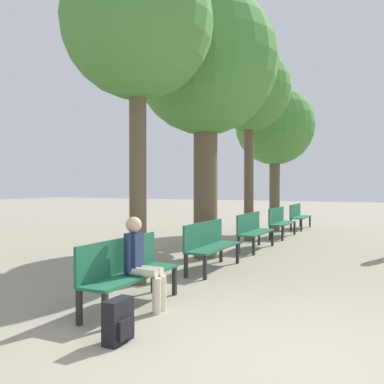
{
  "coord_description": "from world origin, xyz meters",
  "views": [
    {
      "loc": [
        1.05,
        -4.14,
        1.69
      ],
      "look_at": [
        -3.04,
        4.49,
        1.53
      ],
      "focal_mm": 40.0,
      "sensor_mm": 36.0,
      "label": 1
    }
  ],
  "objects_px": {
    "tree_row_2": "(249,91)",
    "tree_row_1": "(206,65)",
    "bench_row_2": "(253,228)",
    "bench_row_3": "(280,220)",
    "bench_row_0": "(126,268)",
    "person_seated": "(141,260)",
    "bench_row_4": "(298,214)",
    "tree_row_0": "(138,25)",
    "tree_row_3": "(275,126)",
    "backpack": "(119,321)",
    "bench_row_1": "(209,242)"
  },
  "relations": [
    {
      "from": "person_seated",
      "to": "tree_row_1",
      "type": "bearing_deg",
      "value": 101.69
    },
    {
      "from": "bench_row_1",
      "to": "bench_row_2",
      "type": "distance_m",
      "value": 2.91
    },
    {
      "from": "bench_row_0",
      "to": "bench_row_2",
      "type": "height_order",
      "value": "same"
    },
    {
      "from": "bench_row_0",
      "to": "bench_row_1",
      "type": "distance_m",
      "value": 2.91
    },
    {
      "from": "tree_row_2",
      "to": "bench_row_1",
      "type": "bearing_deg",
      "value": -82.12
    },
    {
      "from": "tree_row_2",
      "to": "person_seated",
      "type": "distance_m",
      "value": 8.38
    },
    {
      "from": "tree_row_0",
      "to": "tree_row_2",
      "type": "xyz_separation_m",
      "value": [
        0.0,
        6.14,
        0.11
      ]
    },
    {
      "from": "tree_row_1",
      "to": "person_seated",
      "type": "distance_m",
      "value": 5.67
    },
    {
      "from": "tree_row_2",
      "to": "tree_row_3",
      "type": "xyz_separation_m",
      "value": [
        -0.0,
        3.06,
        -0.69
      ]
    },
    {
      "from": "person_seated",
      "to": "tree_row_2",
      "type": "bearing_deg",
      "value": 96.61
    },
    {
      "from": "bench_row_2",
      "to": "backpack",
      "type": "height_order",
      "value": "bench_row_2"
    },
    {
      "from": "bench_row_0",
      "to": "bench_row_1",
      "type": "height_order",
      "value": "same"
    },
    {
      "from": "tree_row_3",
      "to": "bench_row_2",
      "type": "bearing_deg",
      "value": -82.38
    },
    {
      "from": "tree_row_1",
      "to": "person_seated",
      "type": "xyz_separation_m",
      "value": [
        0.86,
        -4.15,
        -3.76
      ]
    },
    {
      "from": "bench_row_2",
      "to": "tree_row_3",
      "type": "relative_size",
      "value": 0.35
    },
    {
      "from": "bench_row_2",
      "to": "tree_row_2",
      "type": "bearing_deg",
      "value": 111.46
    },
    {
      "from": "bench_row_0",
      "to": "tree_row_1",
      "type": "xyz_separation_m",
      "value": [
        -0.62,
        4.15,
        3.89
      ]
    },
    {
      "from": "bench_row_0",
      "to": "tree_row_0",
      "type": "relative_size",
      "value": 0.32
    },
    {
      "from": "bench_row_0",
      "to": "backpack",
      "type": "height_order",
      "value": "bench_row_0"
    },
    {
      "from": "bench_row_0",
      "to": "person_seated",
      "type": "distance_m",
      "value": 0.27
    },
    {
      "from": "bench_row_0",
      "to": "bench_row_3",
      "type": "bearing_deg",
      "value": 90.0
    },
    {
      "from": "person_seated",
      "to": "bench_row_1",
      "type": "bearing_deg",
      "value": 94.66
    },
    {
      "from": "bench_row_2",
      "to": "bench_row_3",
      "type": "distance_m",
      "value": 2.91
    },
    {
      "from": "tree_row_0",
      "to": "tree_row_1",
      "type": "distance_m",
      "value": 2.88
    },
    {
      "from": "bench_row_3",
      "to": "tree_row_1",
      "type": "bearing_deg",
      "value": -97.72
    },
    {
      "from": "tree_row_3",
      "to": "person_seated",
      "type": "xyz_separation_m",
      "value": [
        0.86,
        -10.47,
        -3.14
      ]
    },
    {
      "from": "tree_row_1",
      "to": "tree_row_3",
      "type": "xyz_separation_m",
      "value": [
        -0.0,
        6.32,
        -0.63
      ]
    },
    {
      "from": "bench_row_2",
      "to": "tree_row_0",
      "type": "relative_size",
      "value": 0.32
    },
    {
      "from": "bench_row_2",
      "to": "bench_row_3",
      "type": "bearing_deg",
      "value": 90.0
    },
    {
      "from": "bench_row_1",
      "to": "tree_row_3",
      "type": "height_order",
      "value": "tree_row_3"
    },
    {
      "from": "tree_row_3",
      "to": "bench_row_0",
      "type": "bearing_deg",
      "value": -86.6
    },
    {
      "from": "bench_row_4",
      "to": "tree_row_0",
      "type": "relative_size",
      "value": 0.32
    },
    {
      "from": "bench_row_1",
      "to": "tree_row_0",
      "type": "xyz_separation_m",
      "value": [
        -0.62,
        -1.64,
        3.84
      ]
    },
    {
      "from": "bench_row_3",
      "to": "tree_row_2",
      "type": "bearing_deg",
      "value": -115.05
    },
    {
      "from": "bench_row_4",
      "to": "tree_row_3",
      "type": "distance_m",
      "value": 3.52
    },
    {
      "from": "bench_row_0",
      "to": "tree_row_2",
      "type": "height_order",
      "value": "tree_row_2"
    },
    {
      "from": "tree_row_2",
      "to": "bench_row_4",
      "type": "bearing_deg",
      "value": 81.66
    },
    {
      "from": "bench_row_0",
      "to": "bench_row_1",
      "type": "relative_size",
      "value": 1.0
    },
    {
      "from": "bench_row_3",
      "to": "tree_row_3",
      "type": "xyz_separation_m",
      "value": [
        -0.62,
        1.73,
        3.26
      ]
    },
    {
      "from": "bench_row_4",
      "to": "tree_row_3",
      "type": "relative_size",
      "value": 0.35
    },
    {
      "from": "bench_row_1",
      "to": "tree_row_3",
      "type": "distance_m",
      "value": 8.25
    },
    {
      "from": "tree_row_0",
      "to": "person_seated",
      "type": "bearing_deg",
      "value": -55.94
    },
    {
      "from": "bench_row_1",
      "to": "bench_row_2",
      "type": "bearing_deg",
      "value": 90.0
    },
    {
      "from": "tree_row_0",
      "to": "tree_row_3",
      "type": "bearing_deg",
      "value": 90.0
    },
    {
      "from": "tree_row_2",
      "to": "tree_row_1",
      "type": "bearing_deg",
      "value": -90.0
    },
    {
      "from": "bench_row_1",
      "to": "tree_row_1",
      "type": "xyz_separation_m",
      "value": [
        -0.62,
        1.24,
        3.89
      ]
    },
    {
      "from": "bench_row_1",
      "to": "tree_row_2",
      "type": "xyz_separation_m",
      "value": [
        -0.62,
        4.49,
        3.95
      ]
    },
    {
      "from": "bench_row_0",
      "to": "person_seated",
      "type": "xyz_separation_m",
      "value": [
        0.24,
        -0.0,
        0.13
      ]
    },
    {
      "from": "bench_row_0",
      "to": "tree_row_0",
      "type": "height_order",
      "value": "tree_row_0"
    },
    {
      "from": "person_seated",
      "to": "backpack",
      "type": "xyz_separation_m",
      "value": [
        0.43,
        -1.14,
        -0.45
      ]
    }
  ]
}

